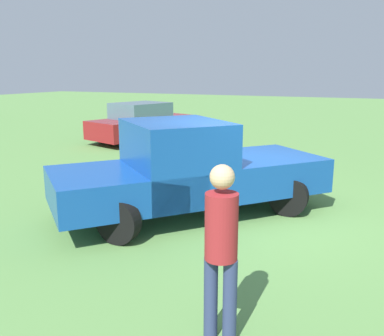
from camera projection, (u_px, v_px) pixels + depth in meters
The scene contains 4 objects.
ground_plane at pixel (244, 214), 8.01m from camera, with size 80.00×80.00×0.00m, color #5B8C47.
pickup_truck at pixel (185, 168), 7.76m from camera, with size 4.73×5.06×1.78m.
sedan_near at pixel (144, 123), 16.41m from camera, with size 3.06×4.79×1.50m.
person_bystander at pixel (221, 243), 4.05m from camera, with size 0.34×0.33×1.81m.
Camera 1 is at (2.30, -7.33, 2.63)m, focal length 39.53 mm.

